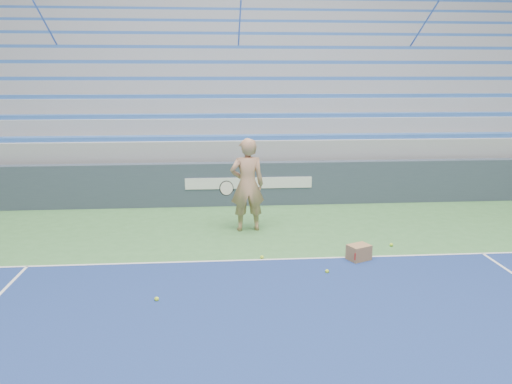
% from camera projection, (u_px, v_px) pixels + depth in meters
% --- Properties ---
extents(sponsor_barrier, '(30.00, 0.32, 1.10)m').
position_uv_depth(sponsor_barrier, '(249.00, 184.00, 12.73)').
color(sponsor_barrier, '#364152').
rests_on(sponsor_barrier, ground).
extents(bleachers, '(31.00, 9.15, 7.30)m').
position_uv_depth(bleachers, '(238.00, 101.00, 17.87)').
color(bleachers, '#97999F').
rests_on(bleachers, ground).
extents(tennis_player, '(0.99, 0.89, 1.99)m').
position_uv_depth(tennis_player, '(247.00, 185.00, 10.51)').
color(tennis_player, tan).
rests_on(tennis_player, ground).
extents(ball_box, '(0.46, 0.43, 0.29)m').
position_uv_depth(ball_box, '(359.00, 253.00, 8.95)').
color(ball_box, '#976F49').
rests_on(ball_box, ground).
extents(tennis_ball_0, '(0.07, 0.07, 0.07)m').
position_uv_depth(tennis_ball_0, '(391.00, 245.00, 9.70)').
color(tennis_ball_0, '#C3EC30').
rests_on(tennis_ball_0, ground).
extents(tennis_ball_1, '(0.07, 0.07, 0.07)m').
position_uv_depth(tennis_ball_1, '(262.00, 257.00, 9.03)').
color(tennis_ball_1, '#C3EC30').
rests_on(tennis_ball_1, ground).
extents(tennis_ball_2, '(0.07, 0.07, 0.07)m').
position_uv_depth(tennis_ball_2, '(157.00, 299.00, 7.34)').
color(tennis_ball_2, '#C3EC30').
rests_on(tennis_ball_2, ground).
extents(tennis_ball_3, '(0.07, 0.07, 0.07)m').
position_uv_depth(tennis_ball_3, '(327.00, 271.00, 8.38)').
color(tennis_ball_3, '#C3EC30').
rests_on(tennis_ball_3, ground).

